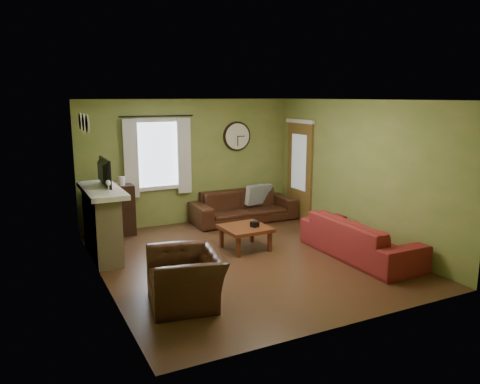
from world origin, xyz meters
name	(u,v)px	position (x,y,z in m)	size (l,w,h in m)	color
floor	(245,258)	(0.00, 0.00, 0.00)	(4.60, 5.20, 0.00)	#462B19
ceiling	(246,100)	(0.00, 0.00, 2.60)	(4.60, 5.20, 0.00)	white
wall_left	(99,195)	(-2.30, 0.00, 1.30)	(0.00, 5.20, 2.60)	olive
wall_right	(357,172)	(2.30, 0.00, 1.30)	(0.00, 5.20, 2.60)	olive
wall_back	(189,162)	(0.00, 2.60, 1.30)	(4.60, 0.00, 2.60)	olive
wall_front	(350,219)	(0.00, -2.60, 1.30)	(4.60, 0.00, 2.60)	olive
fireplace	(102,225)	(-2.10, 1.15, 0.55)	(0.40, 1.40, 1.10)	tan
firebox	(114,238)	(-1.91, 1.15, 0.30)	(0.04, 0.60, 0.55)	black
mantel	(102,190)	(-2.07, 1.15, 1.14)	(0.58, 1.60, 0.08)	white
tv	(100,176)	(-2.05, 1.30, 1.35)	(0.60, 0.08, 0.35)	black
tv_screen	(105,172)	(-1.97, 1.30, 1.41)	(0.02, 0.62, 0.36)	#994C3F
medallion_left	(87,124)	(-2.28, 0.80, 2.25)	(0.28, 0.28, 0.03)	white
medallion_mid	(84,122)	(-2.28, 1.15, 2.25)	(0.28, 0.28, 0.03)	white
medallion_right	(81,121)	(-2.28, 1.50, 2.25)	(0.28, 0.28, 0.03)	white
window_pane	(157,154)	(-0.70, 2.58, 1.50)	(1.00, 0.02, 1.30)	silver
curtain_rod	(157,116)	(-0.70, 2.48, 2.27)	(0.03, 0.03, 1.50)	black
curtain_left	(131,159)	(-1.25, 2.48, 1.45)	(0.28, 0.04, 1.55)	silver
curtain_right	(184,156)	(-0.15, 2.48, 1.45)	(0.28, 0.04, 1.55)	silver
wall_clock	(237,136)	(1.10, 2.55, 1.80)	(0.64, 0.06, 0.64)	white
door	(299,171)	(2.27, 1.85, 1.05)	(0.05, 0.90, 2.10)	brown
bookshelf	(112,211)	(-1.70, 2.29, 0.49)	(0.83, 0.35, 0.98)	black
book	(113,186)	(-1.64, 2.38, 0.96)	(0.18, 0.24, 0.02)	#582815
sofa_brown	(243,206)	(1.05, 2.14, 0.33)	(2.25, 0.88, 0.66)	#341A10
pillow_left	(255,195)	(1.34, 2.17, 0.55)	(0.42, 0.13, 0.42)	gray
pillow_right	(264,193)	(1.63, 2.29, 0.55)	(0.36, 0.11, 0.36)	gray
sofa_red	(360,238)	(1.75, -0.78, 0.33)	(2.26, 0.88, 0.66)	maroon
armchair	(186,278)	(-1.46, -1.17, 0.34)	(1.05, 0.92, 0.68)	#341A10
coffee_table	(245,238)	(0.22, 0.43, 0.21)	(0.78, 0.78, 0.42)	#582815
tissue_box	(255,228)	(0.36, 0.34, 0.40)	(0.12, 0.12, 0.09)	black
wine_glass_a	(109,188)	(-2.05, 0.61, 1.27)	(0.07, 0.07, 0.19)	white
wine_glass_b	(108,187)	(-2.05, 0.65, 1.28)	(0.07, 0.07, 0.21)	white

